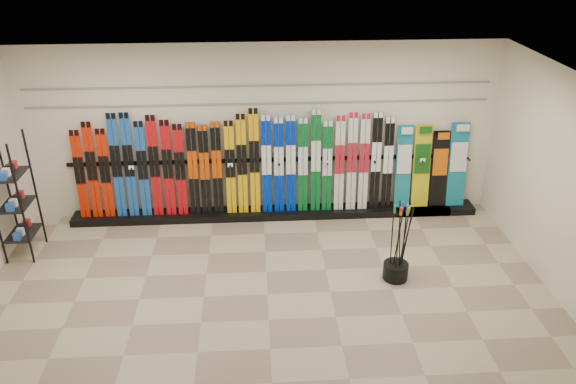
{
  "coord_description": "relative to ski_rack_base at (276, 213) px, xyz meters",
  "views": [
    {
      "loc": [
        -0.12,
        -6.43,
        4.78
      ],
      "look_at": [
        0.35,
        1.0,
        1.1
      ],
      "focal_mm": 35.0,
      "sensor_mm": 36.0,
      "label": 1
    }
  ],
  "objects": [
    {
      "name": "back_wall",
      "position": [
        -0.22,
        0.22,
        1.44
      ],
      "size": [
        8.0,
        0.0,
        8.0
      ],
      "primitive_type": "plane",
      "rotation": [
        1.57,
        0.0,
        0.0
      ],
      "color": "beige",
      "rests_on": "floor"
    },
    {
      "name": "slatwall_rail_0",
      "position": [
        -0.22,
        0.2,
        1.94
      ],
      "size": [
        7.6,
        0.02,
        0.03
      ],
      "primitive_type": "cube",
      "color": "gray",
      "rests_on": "back_wall"
    },
    {
      "name": "snowboards",
      "position": [
        2.72,
        0.07,
        0.78
      ],
      "size": [
        1.26,
        0.23,
        1.49
      ],
      "color": "#14728C",
      "rests_on": "ski_rack_base"
    },
    {
      "name": "ceiling",
      "position": [
        -0.22,
        -2.28,
        2.94
      ],
      "size": [
        8.0,
        8.0,
        0.0
      ],
      "primitive_type": "plane",
      "rotation": [
        3.14,
        0.0,
        0.0
      ],
      "color": "silver",
      "rests_on": "back_wall"
    },
    {
      "name": "floor",
      "position": [
        -0.22,
        -2.28,
        -0.06
      ],
      "size": [
        8.0,
        8.0,
        0.0
      ],
      "primitive_type": "plane",
      "color": "gray",
      "rests_on": "ground"
    },
    {
      "name": "accessory_rack",
      "position": [
        -3.97,
        -0.94,
        0.91
      ],
      "size": [
        0.4,
        0.6,
        1.94
      ],
      "primitive_type": "cube",
      "color": "black",
      "rests_on": "floor"
    },
    {
      "name": "pole_bin",
      "position": [
        1.65,
        -2.0,
        0.07
      ],
      "size": [
        0.37,
        0.37,
        0.25
      ],
      "primitive_type": "cylinder",
      "color": "black",
      "rests_on": "floor"
    },
    {
      "name": "right_wall",
      "position": [
        3.78,
        -2.28,
        1.44
      ],
      "size": [
        0.0,
        5.0,
        5.0
      ],
      "primitive_type": "plane",
      "rotation": [
        1.57,
        0.0,
        -1.57
      ],
      "color": "beige",
      "rests_on": "floor"
    },
    {
      "name": "ski_rack_base",
      "position": [
        0.0,
        0.0,
        0.0
      ],
      "size": [
        8.0,
        0.4,
        0.12
      ],
      "primitive_type": "cube",
      "color": "black",
      "rests_on": "floor"
    },
    {
      "name": "slatwall_rail_1",
      "position": [
        -0.22,
        0.2,
        2.24
      ],
      "size": [
        7.6,
        0.02,
        0.03
      ],
      "primitive_type": "cube",
      "color": "gray",
      "rests_on": "back_wall"
    },
    {
      "name": "skis",
      "position": [
        -0.66,
        0.02,
        0.9
      ],
      "size": [
        5.38,
        0.18,
        1.84
      ],
      "color": "red",
      "rests_on": "ski_rack_base"
    },
    {
      "name": "ski_poles",
      "position": [
        1.68,
        -2.0,
        0.55
      ],
      "size": [
        0.27,
        0.27,
        1.18
      ],
      "color": "black",
      "rests_on": "pole_bin"
    }
  ]
}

